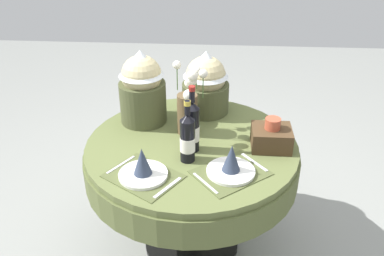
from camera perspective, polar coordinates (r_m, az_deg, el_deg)
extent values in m
plane|color=gray|center=(2.76, -0.04, -15.47)|extent=(8.00, 8.00, 0.00)
cylinder|color=#5B6638|center=(2.31, -0.05, -2.52)|extent=(1.17, 1.17, 0.04)
cylinder|color=#545D33|center=(2.36, -0.05, -4.62)|extent=(1.19, 1.19, 0.16)
cylinder|color=black|center=(2.52, -0.05, -9.50)|extent=(0.12, 0.12, 0.68)
cylinder|color=black|center=(2.75, -0.04, -15.25)|extent=(0.59, 0.59, 0.03)
cube|color=#4E562F|center=(2.05, -6.68, -6.56)|extent=(0.43, 0.40, 0.00)
cylinder|color=white|center=(2.05, -6.70, -6.34)|extent=(0.24, 0.24, 0.02)
cone|color=#2D384C|center=(2.00, -6.83, -4.53)|extent=(0.09, 0.09, 0.14)
cube|color=silver|center=(2.14, -9.72, -4.96)|extent=(0.11, 0.17, 0.00)
cube|color=silver|center=(1.96, -3.36, -8.13)|extent=(0.12, 0.17, 0.00)
cube|color=#4E562F|center=(2.07, 5.31, -6.12)|extent=(0.43, 0.41, 0.00)
cylinder|color=white|center=(2.06, 5.33, -5.90)|extent=(0.24, 0.24, 0.02)
cone|color=#2D384C|center=(2.02, 5.43, -4.09)|extent=(0.09, 0.09, 0.14)
cube|color=silver|center=(1.99, 1.82, -7.54)|extent=(0.13, 0.16, 0.00)
cube|color=silver|center=(2.15, 8.53, -4.65)|extent=(0.13, 0.16, 0.00)
cylinder|color=brown|center=(2.34, -0.65, 1.92)|extent=(0.11, 0.11, 0.24)
sphere|color=silver|center=(2.30, -2.08, 8.64)|extent=(0.05, 0.05, 0.05)
cylinder|color=#4C7038|center=(2.33, -2.04, 6.77)|extent=(0.01, 0.01, 0.14)
sphere|color=silver|center=(2.18, -0.04, 7.18)|extent=(0.06, 0.06, 0.06)
cylinder|color=#4C7038|center=(2.21, -0.04, 5.29)|extent=(0.01, 0.01, 0.12)
sphere|color=silver|center=(2.16, -0.41, 4.55)|extent=(0.06, 0.06, 0.06)
cylinder|color=#4C7038|center=(2.18, -0.41, 3.64)|extent=(0.01, 0.01, 0.03)
sphere|color=silver|center=(2.21, 1.55, 7.45)|extent=(0.05, 0.05, 0.05)
cylinder|color=#4C7038|center=(2.24, 1.52, 5.62)|extent=(0.01, 0.01, 0.13)
sphere|color=silver|center=(2.21, -0.05, 6.57)|extent=(0.06, 0.06, 0.06)
cylinder|color=#4C7038|center=(2.23, -0.05, 5.08)|extent=(0.01, 0.01, 0.09)
sphere|color=silver|center=(2.32, 0.61, 7.78)|extent=(0.05, 0.05, 0.05)
cylinder|color=#4C7038|center=(2.35, 0.60, 6.37)|extent=(0.01, 0.01, 0.09)
sphere|color=silver|center=(2.24, -0.38, 6.19)|extent=(0.05, 0.05, 0.05)
cylinder|color=#4C7038|center=(2.26, -0.37, 5.03)|extent=(0.01, 0.01, 0.07)
cylinder|color=black|center=(2.18, 0.00, -0.21)|extent=(0.08, 0.08, 0.25)
cylinder|color=silver|center=(2.19, 0.00, -0.66)|extent=(0.08, 0.08, 0.08)
cone|color=black|center=(2.11, 0.00, 3.13)|extent=(0.08, 0.08, 0.03)
cylinder|color=black|center=(2.08, 0.00, 4.64)|extent=(0.03, 0.03, 0.09)
cylinder|color=maroon|center=(2.07, 0.00, 5.44)|extent=(0.03, 0.03, 0.02)
cylinder|color=black|center=(2.09, -0.62, -1.75)|extent=(0.08, 0.08, 0.23)
cylinder|color=silver|center=(2.10, -0.62, -2.18)|extent=(0.08, 0.08, 0.08)
cone|color=black|center=(2.03, -0.64, 1.46)|extent=(0.08, 0.08, 0.03)
cylinder|color=black|center=(2.00, -0.65, 2.81)|extent=(0.03, 0.03, 0.07)
cylinder|color=#B29933|center=(1.99, -0.65, 3.44)|extent=(0.03, 0.03, 0.02)
cylinder|color=#474C2D|center=(2.49, -6.71, 3.54)|extent=(0.27, 0.27, 0.25)
sphere|color=#C6B784|center=(2.42, -6.94, 7.18)|extent=(0.23, 0.23, 0.23)
cone|color=silver|center=(2.39, -7.05, 8.86)|extent=(0.26, 0.26, 0.15)
cylinder|color=#474C2D|center=(2.60, 1.84, 4.18)|extent=(0.29, 0.29, 0.18)
sphere|color=#C6B784|center=(2.54, 1.89, 7.10)|extent=(0.25, 0.25, 0.25)
cone|color=silver|center=(2.51, 1.92, 8.78)|extent=(0.28, 0.28, 0.16)
cube|color=#47331E|center=(2.27, 10.80, -1.32)|extent=(0.21, 0.18, 0.11)
cylinder|color=#B24C33|center=(2.23, 11.01, 0.59)|extent=(0.08, 0.08, 0.06)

